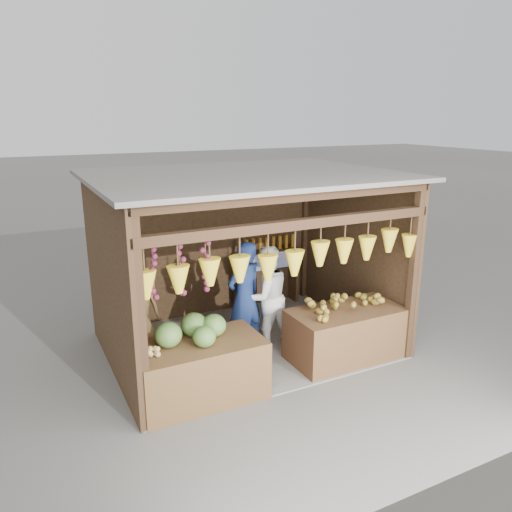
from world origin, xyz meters
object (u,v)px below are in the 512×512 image
Objects in this scene: counter_left at (200,370)px; woman_standing at (266,297)px; counter_right at (345,334)px; vendor_seated at (139,310)px; man_standing at (245,297)px.

woman_standing is at bearing 33.66° from counter_left.
woman_standing reaches higher than counter_left.
vendor_seated is at bearing 160.13° from counter_right.
counter_left is at bearing 123.64° from vendor_seated.
counter_right reaches higher than counter_left.
counter_right is at bearing 169.47° from vendor_seated.
counter_left is 1.25m from vendor_seated.
vendor_seated is at bearing 114.31° from counter_left.
man_standing reaches higher than counter_left.
woman_standing is at bearing 131.99° from counter_right.
man_standing reaches higher than counter_right.
man_standing is at bearing 41.46° from counter_left.
woman_standing is 1.40× the size of vendor_seated.
counter_left is 2.27m from counter_right.
vendor_seated reaches higher than counter_right.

